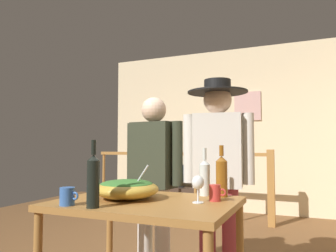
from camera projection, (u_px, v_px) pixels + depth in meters
name	position (u px, v px, depth m)	size (l,w,h in m)	color
back_wall	(237.00, 129.00, 5.83)	(4.92, 0.10, 2.90)	beige
framed_picture	(248.00, 106.00, 5.73)	(0.46, 0.03, 0.51)	#C69891
stair_railing	(207.00, 176.00, 5.07)	(2.95, 0.10, 1.10)	#9E6B33
tv_console	(179.00, 199.00, 5.83)	(0.90, 0.40, 0.42)	#38281E
flat_screen_tv	(178.00, 174.00, 5.83)	(0.55, 0.12, 0.40)	black
serving_table	(146.00, 215.00, 2.05)	(1.10, 0.83, 0.81)	#9E6B33
salad_bowl	(127.00, 188.00, 2.11)	(0.41, 0.41, 0.22)	gold
wine_glass	(198.00, 184.00, 1.97)	(0.08, 0.08, 0.16)	silver
wine_bottle_dark	(93.00, 180.00, 1.81)	(0.07, 0.07, 0.38)	black
wine_bottle_clear	(205.00, 177.00, 2.26)	(0.07, 0.07, 0.33)	silver
wine_bottle_amber	(222.00, 175.00, 2.21)	(0.08, 0.08, 0.35)	brown
mug_blue	(67.00, 196.00, 1.88)	(0.12, 0.09, 0.10)	#3866B2
mug_red	(215.00, 193.00, 2.03)	(0.11, 0.07, 0.10)	#B7332D
person_standing_left	(154.00, 172.00, 2.82)	(0.55, 0.27, 1.57)	beige
person_standing_right	(218.00, 164.00, 2.60)	(0.56, 0.48, 1.68)	#9E3842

